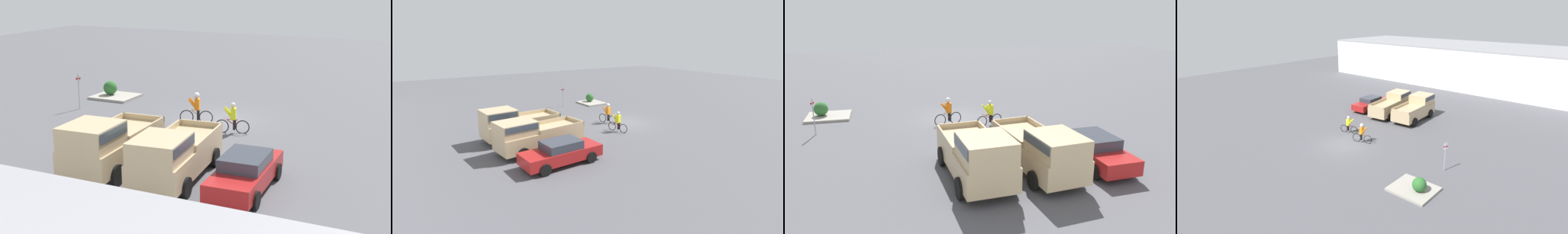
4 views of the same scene
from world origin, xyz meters
TOP-DOWN VIEW (x-y plane):
  - ground_plane at (0.00, 0.00)m, footprint 80.00×80.00m
  - sedan_0 at (-4.74, 8.70)m, footprint 2.04×4.70m
  - pickup_truck_0 at (-1.98, 9.12)m, footprint 2.60×5.76m
  - pickup_truck_1 at (0.84, 9.28)m, footprint 2.52×5.41m
  - cyclist_0 at (0.69, 1.25)m, footprint 1.72×0.61m
  - cyclist_1 at (-1.67, 2.09)m, footprint 1.67×0.60m
  - fire_lane_sign at (8.20, 1.32)m, footprint 0.16×0.28m
  - curb_island at (7.93, -2.07)m, footprint 2.68×2.33m
  - shrub at (8.36, -2.14)m, footprint 0.88×0.88m

SIDE VIEW (x-z plane):
  - ground_plane at x=0.00m, z-range 0.00..0.00m
  - curb_island at x=7.93m, z-range 0.00..0.15m
  - shrub at x=8.36m, z-range 0.15..1.03m
  - sedan_0 at x=-4.74m, z-range 0.01..1.41m
  - cyclist_1 at x=-1.67m, z-range -0.02..1.57m
  - cyclist_0 at x=0.69m, z-range 0.02..1.73m
  - pickup_truck_0 at x=-1.98m, z-range 0.04..2.18m
  - pickup_truck_1 at x=0.84m, z-range 0.04..2.35m
  - fire_lane_sign at x=8.20m, z-range 0.23..2.37m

